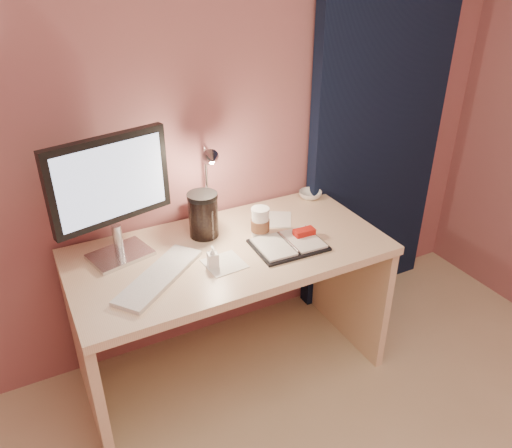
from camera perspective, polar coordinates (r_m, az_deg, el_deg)
name	(u,v)px	position (r m, az deg, el deg)	size (l,w,h in m)	color
room	(366,112)	(2.77, 12.45, 12.34)	(3.50, 3.50, 3.50)	#C6B28E
desk	(224,281)	(2.40, -3.68, -6.56)	(1.40, 0.70, 0.73)	beige
monitor	(110,188)	(2.08, -16.35, 3.92)	(0.50, 0.24, 0.54)	silver
keyboard	(159,277)	(2.05, -11.00, -5.91)	(0.46, 0.13, 0.02)	silver
planner	(290,243)	(2.23, 3.88, -2.21)	(0.32, 0.24, 0.05)	black
paper_a	(224,264)	(2.11, -3.64, -4.53)	(0.16, 0.16, 0.00)	white
paper_c	(274,219)	(2.45, 2.05, 0.54)	(0.17, 0.17, 0.00)	white
coffee_cup	(260,223)	(2.28, 0.49, 0.13)	(0.09, 0.09, 0.14)	white
clear_cup	(207,223)	(2.28, -5.62, 0.12)	(0.08, 0.08, 0.15)	white
bowl	(310,195)	(2.67, 6.23, 3.34)	(0.12, 0.12, 0.04)	silver
lotion_bottle	(213,257)	(2.08, -4.96, -3.73)	(0.04, 0.04, 0.10)	white
dark_jar	(203,217)	(2.28, -6.03, 0.80)	(0.13, 0.13, 0.19)	black
product_box	(201,210)	(2.39, -6.35, 1.57)	(0.10, 0.08, 0.15)	silver
desk_lamp	(219,177)	(2.28, -4.26, 5.39)	(0.13, 0.25, 0.41)	silver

